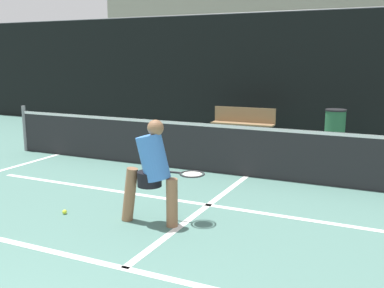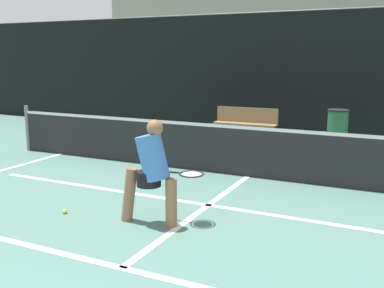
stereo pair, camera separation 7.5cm
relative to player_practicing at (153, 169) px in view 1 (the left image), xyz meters
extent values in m
cube|color=white|center=(0.37, -1.27, -0.75)|extent=(11.00, 0.10, 0.01)
cube|color=white|center=(0.37, 1.01, -0.75)|extent=(8.25, 0.10, 0.01)
cube|color=white|center=(0.37, 0.78, -0.75)|extent=(0.10, 4.11, 0.01)
cylinder|color=slate|center=(-5.13, 2.84, -0.22)|extent=(0.09, 0.09, 1.07)
cube|color=#232326|center=(0.37, 2.84, -0.28)|extent=(11.00, 0.02, 0.95)
cube|color=white|center=(0.37, 2.84, 0.16)|extent=(11.00, 0.03, 0.06)
cube|color=black|center=(0.37, 7.41, 0.93)|extent=(24.00, 0.06, 3.37)
cylinder|color=slate|center=(0.37, 7.41, 2.64)|extent=(24.00, 0.04, 0.04)
cylinder|color=#8C6042|center=(0.27, 0.02, -0.43)|extent=(0.15, 0.15, 0.65)
cylinder|color=#8C6042|center=(-0.35, -0.04, -0.38)|extent=(0.27, 0.17, 0.76)
cylinder|color=black|center=(-0.05, -0.01, -0.14)|extent=(0.32, 0.32, 0.20)
cylinder|color=#3F7ACC|center=(0.01, 0.00, 0.16)|extent=(0.47, 0.35, 0.66)
sphere|color=#8C6042|center=(0.05, 0.00, 0.55)|extent=(0.21, 0.21, 0.21)
cylinder|color=#262628|center=(0.13, 0.26, -0.09)|extent=(0.30, 0.06, 0.03)
torus|color=#262628|center=(0.44, 0.28, -0.09)|extent=(0.37, 0.37, 0.02)
cylinder|color=beige|center=(0.44, 0.28, -0.09)|extent=(0.28, 0.28, 0.01)
sphere|color=#D1E033|center=(-1.33, -0.22, -0.72)|extent=(0.07, 0.07, 0.07)
cube|color=olive|center=(-0.91, 6.32, -0.32)|extent=(1.70, 0.42, 0.04)
cube|color=olive|center=(-0.91, 6.50, -0.11)|extent=(1.69, 0.10, 0.42)
cube|color=#333338|center=(-1.58, 6.29, -0.54)|extent=(0.06, 0.32, 0.44)
cube|color=#333338|center=(-0.23, 6.34, -0.54)|extent=(0.06, 0.32, 0.44)
cylinder|color=#28603D|center=(1.47, 6.22, -0.30)|extent=(0.48, 0.48, 0.92)
cylinder|color=black|center=(1.47, 6.22, 0.18)|extent=(0.50, 0.50, 0.04)
cube|color=maroon|center=(1.26, 11.66, -0.35)|extent=(1.65, 4.07, 0.81)
cube|color=#1E2328|center=(1.26, 11.46, 0.33)|extent=(1.39, 2.44, 0.54)
cylinder|color=black|center=(2.00, 12.96, -0.46)|extent=(0.18, 0.60, 0.60)
cylinder|color=black|center=(2.00, 10.36, -0.46)|extent=(0.18, 0.60, 0.60)
cube|color=gray|center=(0.37, 25.07, 2.62)|extent=(36.00, 2.40, 6.75)
camera|label=1|loc=(2.90, -4.96, 1.46)|focal=42.00mm
camera|label=2|loc=(2.97, -4.93, 1.46)|focal=42.00mm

